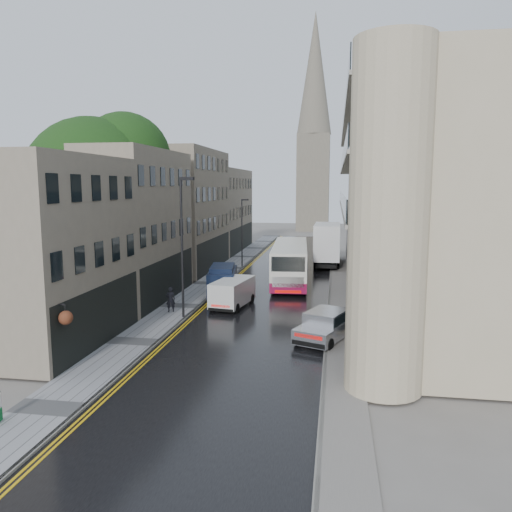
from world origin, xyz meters
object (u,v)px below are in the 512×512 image
(tree_far, at_px, (160,209))
(pedestrian, at_px, (171,299))
(silver_hatchback, at_px, (298,330))
(lamp_post_far, at_px, (242,233))
(tree_near, at_px, (94,208))
(lamp_post_near, at_px, (182,249))
(cream_bus, at_px, (273,270))
(navy_van, at_px, (208,284))
(white_lorry, at_px, (315,247))
(white_van, at_px, (212,297))

(tree_far, relative_size, pedestrian, 7.29)
(tree_far, distance_m, silver_hatchback, 26.53)
(tree_far, bearing_deg, lamp_post_far, 26.42)
(lamp_post_far, bearing_deg, tree_near, -99.55)
(tree_far, xyz_separation_m, silver_hatchback, (15.25, -21.03, -5.36))
(pedestrian, xyz_separation_m, lamp_post_near, (1.21, -1.07, 3.60))
(tree_far, distance_m, cream_bus, 14.79)
(cream_bus, relative_size, navy_van, 2.53)
(cream_bus, height_order, lamp_post_far, lamp_post_far)
(white_lorry, relative_size, pedestrian, 5.09)
(tree_far, relative_size, white_van, 2.79)
(navy_van, bearing_deg, tree_far, 115.51)
(cream_bus, distance_m, white_lorry, 11.63)
(navy_van, bearing_deg, lamp_post_far, 83.15)
(tree_near, bearing_deg, white_van, -10.00)
(tree_near, xyz_separation_m, white_van, (9.19, -1.62, -5.91))
(tree_far, xyz_separation_m, lamp_post_far, (7.50, 3.73, -2.61))
(tree_far, height_order, lamp_post_far, tree_far)
(tree_far, xyz_separation_m, lamp_post_near, (7.50, -16.74, -1.66))
(cream_bus, bearing_deg, tree_near, -158.73)
(white_van, distance_m, lamp_post_far, 18.58)
(navy_van, bearing_deg, white_van, -79.04)
(tree_far, relative_size, white_lorry, 1.43)
(lamp_post_far, bearing_deg, tree_far, -138.13)
(silver_hatchback, relative_size, navy_van, 0.91)
(white_van, height_order, navy_van, navy_van)
(white_van, distance_m, pedestrian, 2.81)
(tree_near, relative_size, pedestrian, 8.12)
(lamp_post_near, bearing_deg, cream_bus, 77.41)
(cream_bus, xyz_separation_m, lamp_post_near, (-4.63, -9.58, 2.84))
(cream_bus, xyz_separation_m, silver_hatchback, (3.12, -13.87, -0.87))
(white_lorry, bearing_deg, tree_near, -131.64)
(pedestrian, distance_m, lamp_post_near, 3.94)
(lamp_post_far, bearing_deg, cream_bus, -51.54)
(tree_far, bearing_deg, pedestrian, -68.14)
(tree_near, distance_m, tree_far, 13.02)
(pedestrian, distance_m, lamp_post_far, 19.61)
(white_van, bearing_deg, white_lorry, 81.07)
(tree_far, xyz_separation_m, cream_bus, (12.13, -7.17, -4.49))
(tree_near, bearing_deg, white_lorry, 48.03)
(navy_van, bearing_deg, silver_hatchback, -59.89)
(cream_bus, relative_size, white_lorry, 1.44)
(tree_near, height_order, lamp_post_far, tree_near)
(pedestrian, bearing_deg, cream_bus, -148.83)
(navy_van, xyz_separation_m, lamp_post_near, (-0.40, -4.96, 3.28))
(cream_bus, relative_size, silver_hatchback, 2.78)
(lamp_post_far, bearing_deg, white_van, -70.21)
(tree_far, distance_m, navy_van, 15.02)
(white_lorry, xyz_separation_m, silver_hatchback, (0.19, -25.11, -1.44))
(silver_hatchback, xyz_separation_m, lamp_post_near, (-7.75, 4.29, 3.70))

